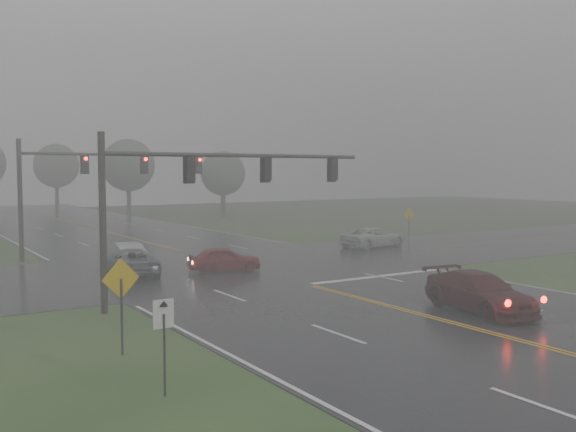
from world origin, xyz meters
TOP-DOWN VIEW (x-y plane):
  - main_road at (0.00, 20.00)m, footprint 18.00×160.00m
  - cross_street at (0.00, 22.00)m, footprint 120.00×14.00m
  - stop_bar at (4.50, 14.40)m, footprint 8.50×0.50m
  - sedan_maroon at (2.34, 5.80)m, footprint 2.99×5.56m
  - sedan_red at (-1.49, 20.36)m, footprint 4.28×2.58m
  - sedan_silver at (-5.34, 25.68)m, footprint 1.60×4.21m
  - car_grey at (-6.26, 22.09)m, footprint 2.91×5.29m
  - pickup_white at (12.85, 24.67)m, footprint 5.37×2.93m
  - signal_gantry_near at (-6.37, 13.57)m, footprint 12.50×0.31m
  - signal_gantry_far at (-6.05, 30.65)m, footprint 13.44×0.38m
  - sign_diamond_west at (-11.45, 7.59)m, footprint 1.21×0.23m
  - sign_arrow_white at (-11.71, 3.52)m, footprint 0.54×0.10m
  - sign_diamond_east at (15.18, 23.47)m, footprint 1.21×0.24m
  - tree_ne_a at (8.69, 66.44)m, footprint 6.50×6.50m
  - tree_e_near at (18.19, 59.41)m, footprint 5.46×5.46m
  - tree_n_far at (4.94, 87.89)m, footprint 6.57×6.57m

SIDE VIEW (x-z plane):
  - main_road at x=0.00m, z-range -0.01..0.01m
  - cross_street at x=0.00m, z-range -0.01..0.01m
  - stop_bar at x=4.50m, z-range 0.00..0.00m
  - sedan_maroon at x=2.34m, z-range -0.77..0.77m
  - sedan_red at x=-1.49m, z-range -0.68..0.68m
  - sedan_silver at x=-5.34m, z-range -0.68..0.68m
  - car_grey at x=-6.26m, z-range -0.70..0.70m
  - pickup_white at x=12.85m, z-range -0.71..0.71m
  - sign_arrow_white at x=-11.71m, z-range 0.48..2.89m
  - sign_diamond_west at x=-11.45m, z-range 0.51..3.44m
  - sign_diamond_east at x=15.18m, z-range 0.51..3.45m
  - signal_gantry_near at x=-6.37m, z-range 1.42..8.49m
  - tree_e_near at x=18.19m, z-range 1.26..9.28m
  - signal_gantry_far at x=-6.05m, z-range 1.53..9.06m
  - tree_ne_a at x=8.69m, z-range 1.50..11.05m
  - tree_n_far at x=4.94m, z-range 1.52..11.16m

